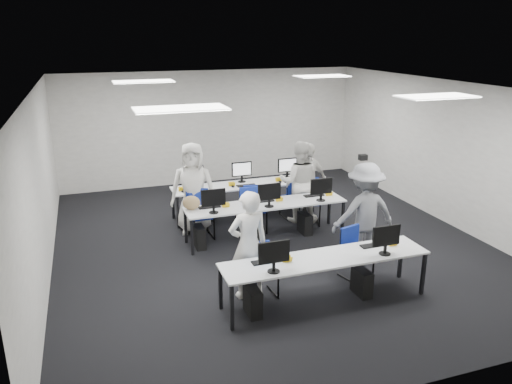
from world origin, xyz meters
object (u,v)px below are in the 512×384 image
object	(u,v)px
desk_mid	(266,206)
student_2	(193,188)
student_0	(248,245)
student_3	(307,182)
chair_2	(202,224)
chair_5	(198,216)
chair_4	(309,209)
chair_6	(248,213)
desk_front	(326,261)
chair_0	(262,280)
student_1	(299,182)
chair_3	(255,217)
photographer	(364,213)
chair_1	(356,262)
chair_7	(292,205)

from	to	relation	value
desk_mid	student_2	world-z (taller)	student_2
student_0	student_3	distance (m)	3.53
student_3	student_2	bearing A→B (deg)	168.48
chair_2	chair_5	bearing A→B (deg)	87.19
chair_4	chair_6	size ratio (longest dim) A/B	1.04
desk_front	chair_2	bearing A→B (deg)	111.16
chair_0	student_1	bearing A→B (deg)	53.78
chair_2	chair_3	distance (m)	1.13
chair_6	photographer	size ratio (longest dim) A/B	0.52
chair_3	student_3	size ratio (longest dim) A/B	0.54
chair_4	chair_1	bearing A→B (deg)	-77.82
chair_3	photographer	bearing A→B (deg)	-44.75
desk_front	photographer	bearing A→B (deg)	40.49
chair_1	chair_4	world-z (taller)	chair_4
student_0	student_1	bearing A→B (deg)	-130.39
chair_2	photographer	size ratio (longest dim) A/B	0.50
chair_1	chair_6	distance (m)	2.95
desk_front	chair_6	world-z (taller)	chair_6
desk_front	student_3	world-z (taller)	student_3
student_0	chair_7	bearing A→B (deg)	-127.29
chair_2	student_2	size ratio (longest dim) A/B	0.48
chair_5	student_3	bearing A→B (deg)	6.30
chair_3	chair_5	world-z (taller)	chair_5
chair_1	chair_3	bearing A→B (deg)	94.17
chair_6	chair_7	size ratio (longest dim) A/B	1.09
chair_2	chair_3	world-z (taller)	chair_3
chair_6	chair_0	bearing A→B (deg)	-99.60
desk_mid	student_3	bearing A→B (deg)	30.03
student_2	chair_1	bearing A→B (deg)	-36.74
chair_7	chair_1	bearing A→B (deg)	-92.42
student_3	desk_mid	bearing A→B (deg)	-157.96
chair_1	student_0	size ratio (longest dim) A/B	0.50
chair_0	chair_4	xyz separation A→B (m)	(2.00, 2.62, 0.04)
photographer	student_1	bearing A→B (deg)	-80.17
chair_0	chair_3	bearing A→B (deg)	70.52
chair_1	student_0	distance (m)	1.98
desk_front	desk_mid	xyz separation A→B (m)	(0.00, 2.60, 0.00)
desk_mid	student_3	distance (m)	1.38
student_0	student_3	world-z (taller)	same
student_1	chair_4	bearing A→B (deg)	151.06
chair_0	photographer	xyz separation A→B (m)	(2.13, 0.62, 0.64)
chair_3	student_1	world-z (taller)	student_1
chair_5	student_3	xyz separation A→B (m)	(2.36, -0.21, 0.56)
chair_7	photographer	bearing A→B (deg)	-82.47
chair_3	chair_7	xyz separation A→B (m)	(1.02, 0.48, -0.02)
chair_7	chair_5	bearing A→B (deg)	-178.56
desk_front	student_0	size ratio (longest dim) A/B	1.86
chair_5	desk_mid	bearing A→B (deg)	-25.77
chair_6	student_3	xyz separation A→B (m)	(1.32, -0.05, 0.57)
chair_1	student_2	xyz separation A→B (m)	(-2.12, 2.88, 0.66)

